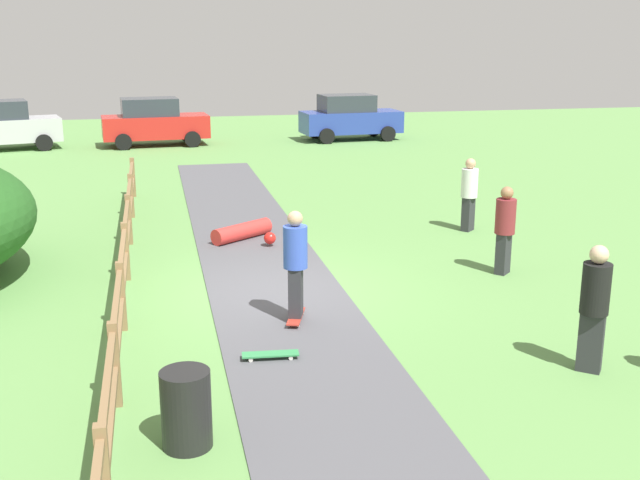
{
  "coord_description": "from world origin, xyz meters",
  "views": [
    {
      "loc": [
        -2.0,
        -12.88,
        4.46
      ],
      "look_at": [
        0.73,
        -0.32,
        1.0
      ],
      "focal_mm": 43.32,
      "sensor_mm": 36.0,
      "label": 1
    }
  ],
  "objects": [
    {
      "name": "skater_fallen",
      "position": [
        -0.13,
        3.62,
        0.2
      ],
      "size": [
        1.44,
        1.43,
        0.36
      ],
      "color": "red",
      "rests_on": "asphalt_path"
    },
    {
      "name": "asphalt_path",
      "position": [
        0.0,
        0.0,
        0.01
      ],
      "size": [
        2.4,
        28.0,
        0.02
      ],
      "primitive_type": "cube",
      "color": "#515156",
      "rests_on": "ground_plane"
    },
    {
      "name": "trash_bin",
      "position": [
        -1.8,
        -5.02,
        0.45
      ],
      "size": [
        0.56,
        0.56,
        0.9
      ],
      "primitive_type": "cylinder",
      "color": "black",
      "rests_on": "ground_plane"
    },
    {
      "name": "bystander_white",
      "position": [
        5.06,
        3.42,
        0.93
      ],
      "size": [
        0.54,
        0.54,
        1.69
      ],
      "color": "#2D2D33",
      "rests_on": "ground_plane"
    },
    {
      "name": "ground_plane",
      "position": [
        0.0,
        0.0,
        0.0
      ],
      "size": [
        60.0,
        60.0,
        0.0
      ],
      "primitive_type": "plane",
      "color": "#60934C"
    },
    {
      "name": "bystander_black",
      "position": [
        3.64,
        -4.17,
        0.98
      ],
      "size": [
        0.54,
        0.54,
        1.78
      ],
      "color": "#2D2D33",
      "rests_on": "ground_plane"
    },
    {
      "name": "parked_car_red",
      "position": [
        -1.91,
        19.21,
        0.96
      ],
      "size": [
        4.33,
        2.27,
        1.92
      ],
      "color": "red",
      "rests_on": "ground_plane"
    },
    {
      "name": "parked_car_blue",
      "position": [
        6.27,
        19.21,
        0.96
      ],
      "size": [
        4.31,
        2.24,
        1.92
      ],
      "color": "#283D99",
      "rests_on": "ground_plane"
    },
    {
      "name": "skater_riding",
      "position": [
        0.08,
        -1.51,
        1.02
      ],
      "size": [
        0.48,
        0.82,
        1.79
      ],
      "color": "#B23326",
      "rests_on": "asphalt_path"
    },
    {
      "name": "parked_car_silver",
      "position": [
        -7.71,
        19.2,
        0.96
      ],
      "size": [
        4.48,
        2.72,
        1.92
      ],
      "color": "#B7B7BC",
      "rests_on": "ground_plane"
    },
    {
      "name": "skateboard_loose",
      "position": [
        -0.54,
        -2.9,
        0.09
      ],
      "size": [
        0.81,
        0.27,
        0.08
      ],
      "color": "#338C4C",
      "rests_on": "asphalt_path"
    },
    {
      "name": "bystander_maroon",
      "position": [
        4.41,
        0.17,
        0.93
      ],
      "size": [
        0.54,
        0.54,
        1.69
      ],
      "color": "#2D2D33",
      "rests_on": "ground_plane"
    },
    {
      "name": "wooden_fence",
      "position": [
        -2.6,
        0.0,
        0.67
      ],
      "size": [
        0.12,
        18.12,
        1.1
      ],
      "color": "olive",
      "rests_on": "ground_plane"
    }
  ]
}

